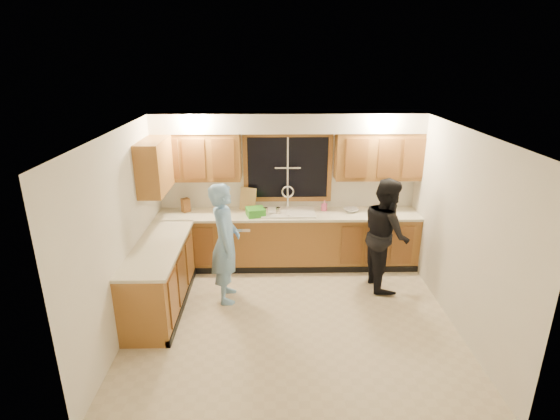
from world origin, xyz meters
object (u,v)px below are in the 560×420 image
Objects in this scene: knife_block at (186,205)px; bowl at (351,210)px; sink at (288,216)px; dish_crate at (256,212)px; stove at (149,299)px; man at (225,243)px; dishwasher at (236,243)px; woman at (386,234)px; soap_bottle at (324,206)px.

knife_block is 2.69m from bowl.
sink reaches higher than dish_crate.
stove is 1.25m from man.
dishwasher is 0.67m from dish_crate.
bowl is at bearing 1.88° from dishwasher.
sink is 0.96m from dishwasher.
bowl is (1.55, 0.17, -0.04)m from dish_crate.
dish_crate is (-1.94, 0.59, 0.14)m from woman.
soap_bottle is at bearing 41.10° from woman.
dishwasher is 1.95m from bowl.
knife_block is (0.14, 1.93, 0.58)m from stove.
bowl reaches higher than dishwasher.
dishwasher is 3.70× the size of knife_block.
sink is 1.05× the size of dishwasher.
woman reaches higher than knife_block.
man reaches higher than woman.
sink reaches higher than bowl.
bowl is (1.88, 0.06, 0.54)m from dishwasher.
stove is at bearing 105.14° from woman.
sink is 0.51× the size of woman.
man is (0.89, 0.77, 0.41)m from stove.
dishwasher is 4.83× the size of soap_bottle.
dish_crate is (-0.52, -0.12, 0.12)m from sink.
woman is at bearing -16.95° from dishwasher.
woman reaches higher than dish_crate.
woman reaches higher than sink.
knife_block is at bearing -179.74° from soap_bottle.
sink is at bearing 12.84° from dish_crate.
soap_bottle reaches higher than dish_crate.
soap_bottle is (1.51, 1.16, 0.14)m from man.
sink is 0.62m from soap_bottle.
dish_crate is at bearing -27.53° from man.
woman is 0.85m from bowl.
dish_crate is at bearing -17.37° from dishwasher.
knife_block reaches higher than dishwasher.
bowl is at bearing -8.57° from soap_bottle.
dishwasher is at bearing 62.31° from stove.
man is at bearing 41.05° from stove.
man is (-0.91, -1.05, -0.00)m from sink.
bowl is (1.94, 1.10, 0.09)m from man.
sink is at bearing 45.39° from stove.
man is at bearing -96.13° from knife_block.
woman is at bearing -16.87° from dish_crate.
soap_bottle is 0.75× the size of bowl.
bowl is at bearing 33.50° from stove.
stove is 2.20m from dish_crate.
knife_block is at bearing 176.49° from sink.
dishwasher is 2.04m from stove.
sink is at bearing -177.38° from bowl.
dish_crate is (1.14, -0.22, -0.05)m from knife_block.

